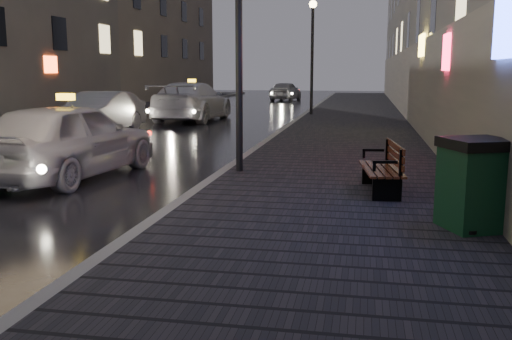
{
  "coord_description": "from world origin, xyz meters",
  "views": [
    {
      "loc": [
        4.36,
        -5.38,
        2.19
      ],
      "look_at": [
        2.92,
        2.2,
        0.85
      ],
      "focal_mm": 40.0,
      "sensor_mm": 36.0,
      "label": 1
    }
  ],
  "objects_px": {
    "car_left_mid": "(99,113)",
    "taxi_mid": "(192,101)",
    "taxi_near": "(68,140)",
    "car_far": "(286,91)",
    "lamp_near": "(239,4)",
    "trash_bin": "(475,183)",
    "lamp_far": "(312,43)",
    "bench": "(385,167)"
  },
  "relations": [
    {
      "from": "lamp_far",
      "to": "car_far",
      "type": "distance_m",
      "value": 15.95
    },
    {
      "from": "taxi_near",
      "to": "bench",
      "type": "bearing_deg",
      "value": 177.36
    },
    {
      "from": "lamp_near",
      "to": "car_far",
      "type": "xyz_separation_m",
      "value": [
        -3.35,
        31.34,
        -2.78
      ]
    },
    {
      "from": "lamp_near",
      "to": "car_far",
      "type": "bearing_deg",
      "value": 96.1
    },
    {
      "from": "trash_bin",
      "to": "car_left_mid",
      "type": "distance_m",
      "value": 15.4
    },
    {
      "from": "lamp_near",
      "to": "taxi_near",
      "type": "height_order",
      "value": "lamp_near"
    },
    {
      "from": "trash_bin",
      "to": "car_far",
      "type": "relative_size",
      "value": 0.29
    },
    {
      "from": "lamp_near",
      "to": "car_far",
      "type": "height_order",
      "value": "lamp_near"
    },
    {
      "from": "taxi_mid",
      "to": "car_far",
      "type": "xyz_separation_m",
      "value": [
        1.7,
        18.18,
        -0.14
      ]
    },
    {
      "from": "car_left_mid",
      "to": "car_far",
      "type": "xyz_separation_m",
      "value": [
        3.35,
        23.94,
        -0.03
      ]
    },
    {
      "from": "lamp_near",
      "to": "lamp_far",
      "type": "relative_size",
      "value": 1.0
    },
    {
      "from": "lamp_near",
      "to": "car_left_mid",
      "type": "xyz_separation_m",
      "value": [
        -6.7,
        7.41,
        -2.75
      ]
    },
    {
      "from": "lamp_near",
      "to": "trash_bin",
      "type": "distance_m",
      "value": 6.08
    },
    {
      "from": "trash_bin",
      "to": "car_far",
      "type": "height_order",
      "value": "car_far"
    },
    {
      "from": "trash_bin",
      "to": "car_left_mid",
      "type": "relative_size",
      "value": 0.27
    },
    {
      "from": "lamp_far",
      "to": "taxi_mid",
      "type": "relative_size",
      "value": 0.9
    },
    {
      "from": "bench",
      "to": "taxi_near",
      "type": "distance_m",
      "value": 6.4
    },
    {
      "from": "bench",
      "to": "car_left_mid",
      "type": "relative_size",
      "value": 0.38
    },
    {
      "from": "lamp_far",
      "to": "car_far",
      "type": "xyz_separation_m",
      "value": [
        -3.35,
        15.34,
        -2.78
      ]
    },
    {
      "from": "lamp_far",
      "to": "taxi_mid",
      "type": "bearing_deg",
      "value": -150.67
    },
    {
      "from": "bench",
      "to": "trash_bin",
      "type": "xyz_separation_m",
      "value": [
        1.07,
        -2.13,
        0.18
      ]
    },
    {
      "from": "taxi_near",
      "to": "trash_bin",
      "type": "bearing_deg",
      "value": 163.19
    },
    {
      "from": "lamp_near",
      "to": "taxi_near",
      "type": "distance_m",
      "value": 4.43
    },
    {
      "from": "car_left_mid",
      "to": "taxi_mid",
      "type": "xyz_separation_m",
      "value": [
        1.65,
        5.76,
        0.12
      ]
    },
    {
      "from": "taxi_near",
      "to": "car_left_mid",
      "type": "distance_m",
      "value": 8.72
    },
    {
      "from": "taxi_near",
      "to": "car_far",
      "type": "xyz_separation_m",
      "value": [
        0.1,
        32.03,
        -0.09
      ]
    },
    {
      "from": "car_far",
      "to": "car_left_mid",
      "type": "bearing_deg",
      "value": 88.89
    },
    {
      "from": "taxi_mid",
      "to": "taxi_near",
      "type": "bearing_deg",
      "value": 97.71
    },
    {
      "from": "taxi_near",
      "to": "car_left_mid",
      "type": "height_order",
      "value": "taxi_near"
    },
    {
      "from": "lamp_far",
      "to": "car_far",
      "type": "relative_size",
      "value": 1.27
    },
    {
      "from": "lamp_near",
      "to": "car_left_mid",
      "type": "height_order",
      "value": "lamp_near"
    },
    {
      "from": "trash_bin",
      "to": "car_far",
      "type": "bearing_deg",
      "value": 78.73
    },
    {
      "from": "trash_bin",
      "to": "car_far",
      "type": "xyz_separation_m",
      "value": [
        -7.3,
        35.07,
        -0.05
      ]
    },
    {
      "from": "lamp_near",
      "to": "taxi_mid",
      "type": "xyz_separation_m",
      "value": [
        -5.05,
        13.16,
        -2.64
      ]
    },
    {
      "from": "lamp_far",
      "to": "bench",
      "type": "height_order",
      "value": "lamp_far"
    },
    {
      "from": "bench",
      "to": "trash_bin",
      "type": "relative_size",
      "value": 1.44
    },
    {
      "from": "trash_bin",
      "to": "taxi_mid",
      "type": "xyz_separation_m",
      "value": [
        -9.0,
        16.89,
        0.1
      ]
    },
    {
      "from": "car_left_mid",
      "to": "taxi_mid",
      "type": "relative_size",
      "value": 0.76
    },
    {
      "from": "trash_bin",
      "to": "lamp_far",
      "type": "bearing_deg",
      "value": 78.3
    },
    {
      "from": "taxi_near",
      "to": "car_left_mid",
      "type": "bearing_deg",
      "value": -62.66
    },
    {
      "from": "lamp_near",
      "to": "lamp_far",
      "type": "distance_m",
      "value": 16.0
    },
    {
      "from": "car_left_mid",
      "to": "car_far",
      "type": "bearing_deg",
      "value": 84.71
    }
  ]
}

